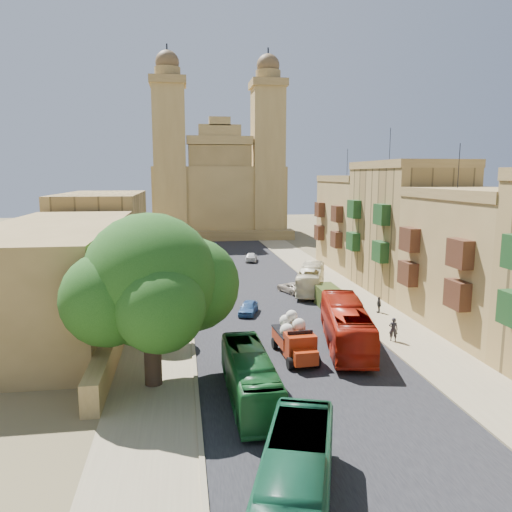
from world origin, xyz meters
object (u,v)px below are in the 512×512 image
object	(u,v)px
ficus_tree	(152,285)
street_tree_b	(158,267)
car_blue_a	(248,308)
car_blue_b	(212,247)
bus_green_north	(250,377)
bus_red_east	(346,325)
bus_green_south	(294,493)
car_cream	(292,287)
church	(218,189)
red_truck	(295,338)
pedestrian_a	(393,329)
olive_pickup	(327,296)
street_tree_d	(165,237)
street_tree_a	(151,292)
street_tree_c	(162,251)
car_white_b	(251,257)
car_dkblue	(214,260)
car_white_a	(220,274)
pedestrian_c	(379,305)
bus_cream_east	(311,279)

from	to	relation	value
ficus_tree	street_tree_b	size ratio (longest dim) A/B	1.98
car_blue_a	car_blue_b	size ratio (longest dim) A/B	1.01
bus_green_north	bus_red_east	xyz separation A→B (m)	(8.11, 7.73, 0.26)
bus_green_south	car_cream	xyz separation A→B (m)	(7.80, 35.26, -0.90)
ficus_tree	church	bearing A→B (deg)	82.81
red_truck	pedestrian_a	distance (m)	8.41
red_truck	ficus_tree	bearing A→B (deg)	-161.81
olive_pickup	car_cream	world-z (taller)	olive_pickup
street_tree_d	olive_pickup	world-z (taller)	street_tree_d
street_tree_a	street_tree_c	xyz separation A→B (m)	(-0.00, 24.00, -0.50)
bus_red_east	pedestrian_a	size ratio (longest dim) A/B	6.34
bus_green_north	car_white_b	world-z (taller)	bus_green_north
street_tree_b	olive_pickup	world-z (taller)	street_tree_b
ficus_tree	olive_pickup	world-z (taller)	ficus_tree
red_truck	car_dkblue	xyz separation A→B (m)	(-3.13, 36.47, -0.71)
street_tree_a	car_white_a	distance (m)	23.33
car_white_a	car_white_b	distance (m)	12.81
ficus_tree	street_tree_b	xyz separation A→B (m)	(-0.59, 19.99, -2.60)
ficus_tree	car_cream	bearing A→B (deg)	58.83
bus_green_south	car_white_b	size ratio (longest dim) A/B	2.64
street_tree_a	street_tree_d	xyz separation A→B (m)	(-0.00, 36.00, -0.31)
street_tree_c	red_truck	bearing A→B (deg)	-71.28
street_tree_b	bus_green_south	bearing A→B (deg)	-79.82
street_tree_d	bus_green_south	xyz separation A→B (m)	(6.00, -57.42, -2.04)
church	car_dkblue	xyz separation A→B (m)	(-3.31, -35.11, -8.85)
street_tree_b	street_tree_c	size ratio (longest dim) A/B	1.05
street_tree_c	pedestrian_c	size ratio (longest dim) A/B	3.32
bus_green_north	street_tree_c	bearing A→B (deg)	98.90
street_tree_a	street_tree_d	size ratio (longest dim) A/B	1.09
car_white_a	car_dkblue	size ratio (longest dim) A/B	0.77
ficus_tree	street_tree_d	bearing A→B (deg)	90.77
red_truck	car_dkblue	bearing A→B (deg)	94.90
street_tree_a	red_truck	xyz separation A→B (m)	(9.81, -4.96, -2.42)
street_tree_c	bus_red_east	distance (m)	30.70
street_tree_d	pedestrian_a	distance (m)	42.73
car_blue_b	car_white_a	bearing A→B (deg)	-84.02
street_tree_a	pedestrian_c	xyz separation A→B (m)	(19.89, 4.93, -3.05)
church	car_cream	bearing A→B (deg)	-85.88
church	car_cream	distance (m)	53.67
street_tree_c	car_white_a	world-z (taller)	street_tree_c
ficus_tree	red_truck	size ratio (longest dim) A/B	1.88
ficus_tree	bus_green_north	distance (m)	7.70
street_tree_a	bus_red_east	size ratio (longest dim) A/B	0.49
red_truck	pedestrian_c	xyz separation A→B (m)	(10.08, 9.89, -0.63)
street_tree_a	car_blue_b	xyz separation A→B (m)	(7.39, 45.50, -3.21)
street_tree_d	olive_pickup	xyz separation A→B (m)	(15.98, -28.00, -2.58)
church	bus_green_south	bearing A→B (deg)	-92.60
bus_cream_east	pedestrian_a	world-z (taller)	bus_cream_east
bus_red_east	car_blue_b	distance (m)	49.23
red_truck	car_cream	world-z (taller)	red_truck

